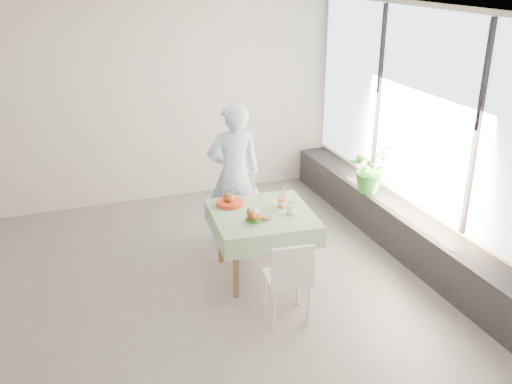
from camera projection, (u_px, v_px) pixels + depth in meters
name	position (u px, v px, depth m)	size (l,w,h in m)	color
floor	(169.00, 288.00, 6.03)	(6.00, 6.00, 0.00)	#63615E
ceiling	(151.00, 11.00, 4.96)	(6.00, 6.00, 0.00)	white
wall_back	(123.00, 105.00, 7.66)	(6.00, 0.02, 2.80)	silver
wall_front	(247.00, 297.00, 3.32)	(6.00, 0.02, 2.80)	silver
wall_right	(423.00, 132.00, 6.46)	(0.02, 5.00, 2.80)	silver
window_pane	(423.00, 111.00, 6.35)	(0.01, 4.80, 2.18)	#D1E0F9
window_ledge	(398.00, 227.00, 6.83)	(0.40, 4.80, 0.50)	black
cafe_table	(262.00, 236.00, 6.12)	(1.13, 1.13, 0.74)	brown
chair_far	(238.00, 226.00, 6.80)	(0.53, 0.53, 0.89)	white
chair_near	(287.00, 294.00, 5.44)	(0.45, 0.45, 0.85)	white
diner	(234.00, 174.00, 6.71)	(0.63, 0.42, 1.74)	#93B2EB
main_dish	(256.00, 217.00, 5.78)	(0.31, 0.31, 0.16)	white
juice_cup_orange	(282.00, 202.00, 6.11)	(0.10, 0.10, 0.29)	white
juice_cup_lemonade	(291.00, 209.00, 5.94)	(0.10, 0.10, 0.28)	white
second_dish	(229.00, 202.00, 6.18)	(0.29, 0.29, 0.14)	red
potted_plant	(369.00, 168.00, 7.11)	(0.54, 0.47, 0.60)	#2A7727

